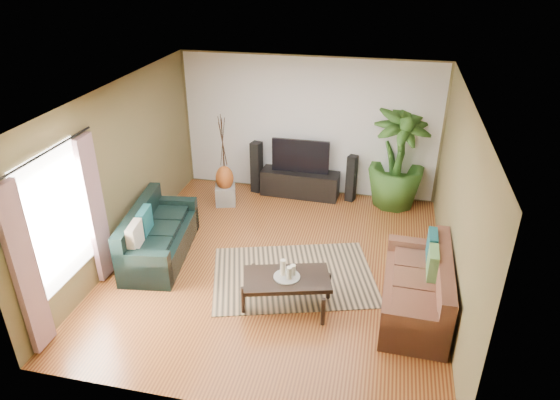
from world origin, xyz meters
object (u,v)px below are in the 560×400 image
(coffee_table, at_px, (287,291))
(side_table, at_px, (164,216))
(pedestal, at_px, (226,195))
(speaker_right, at_px, (351,178))
(sofa_left, at_px, (160,232))
(television, at_px, (301,156))
(speaker_left, at_px, (257,167))
(potted_plant, at_px, (398,159))
(vase, at_px, (225,178))
(sofa_right, at_px, (416,284))
(tv_stand, at_px, (300,183))

(coffee_table, height_order, side_table, side_table)
(coffee_table, distance_m, pedestal, 3.27)
(speaker_right, bearing_deg, side_table, -132.54)
(sofa_left, xyz_separation_m, pedestal, (0.45, 1.95, -0.24))
(television, distance_m, speaker_left, 0.94)
(speaker_left, bearing_deg, potted_plant, 13.23)
(potted_plant, bearing_deg, pedestal, -167.96)
(speaker_right, distance_m, side_table, 3.58)
(vase, relative_size, side_table, 0.95)
(pedestal, distance_m, vase, 0.36)
(speaker_right, xyz_separation_m, pedestal, (-2.33, -0.67, -0.28))
(sofa_right, xyz_separation_m, potted_plant, (-0.33, 3.12, 0.52))
(television, distance_m, potted_plant, 1.83)
(coffee_table, bearing_deg, pedestal, 107.21)
(television, bearing_deg, potted_plant, 0.00)
(speaker_left, bearing_deg, tv_stand, 13.23)
(sofa_right, relative_size, pedestal, 5.00)
(sofa_left, height_order, sofa_right, same)
(sofa_right, xyz_separation_m, television, (-2.16, 3.12, 0.41))
(potted_plant, bearing_deg, vase, -167.96)
(vase, xyz_separation_m, side_table, (-0.75, -1.14, -0.29))
(sofa_left, relative_size, side_table, 3.73)
(sofa_right, height_order, tv_stand, sofa_right)
(pedestal, height_order, vase, vase)
(sofa_right, relative_size, side_table, 3.71)
(coffee_table, bearing_deg, side_table, 131.84)
(speaker_right, relative_size, pedestal, 2.50)
(speaker_right, height_order, pedestal, speaker_right)
(pedestal, bearing_deg, sofa_right, -35.11)
(tv_stand, xyz_separation_m, side_table, (-2.08, -1.81, -0.00))
(potted_plant, height_order, pedestal, potted_plant)
(sofa_right, distance_m, side_table, 4.44)
(tv_stand, height_order, side_table, tv_stand)
(tv_stand, bearing_deg, speaker_right, 2.37)
(speaker_right, distance_m, pedestal, 2.45)
(tv_stand, distance_m, television, 0.58)
(television, relative_size, pedestal, 3.01)
(speaker_left, height_order, potted_plant, potted_plant)
(coffee_table, bearing_deg, tv_stand, 81.73)
(sofa_left, height_order, potted_plant, potted_plant)
(speaker_right, height_order, potted_plant, potted_plant)
(vase, bearing_deg, coffee_table, -57.11)
(tv_stand, xyz_separation_m, vase, (-1.33, -0.67, 0.29))
(speaker_left, relative_size, speaker_right, 1.13)
(coffee_table, distance_m, vase, 3.28)
(sofa_right, height_order, side_table, sofa_right)
(television, distance_m, vase, 1.52)
(sofa_right, xyz_separation_m, speaker_right, (-1.15, 3.12, 0.04))
(speaker_right, bearing_deg, pedestal, -146.87)
(tv_stand, bearing_deg, vase, -150.81)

